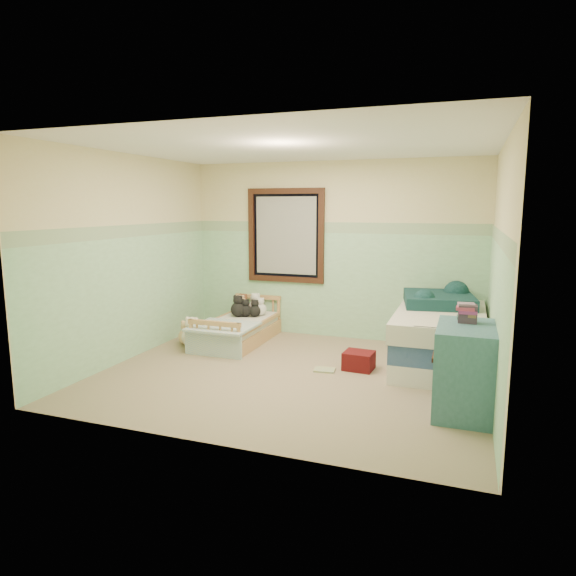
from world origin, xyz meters
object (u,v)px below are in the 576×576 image
(twin_bed_frame, at_px, (439,355))
(red_pillow, at_px, (359,361))
(toddler_bed_frame, at_px, (238,335))
(plush_floor_cream, at_px, (192,337))
(plush_floor_tan, at_px, (187,337))
(dresser, at_px, (464,369))
(floor_book, at_px, (325,370))

(twin_bed_frame, relative_size, red_pillow, 5.75)
(toddler_bed_frame, relative_size, plush_floor_cream, 5.17)
(plush_floor_tan, bearing_deg, toddler_bed_frame, 31.37)
(twin_bed_frame, xyz_separation_m, red_pillow, (-0.86, -0.54, -0.01))
(plush_floor_tan, relative_size, dresser, 0.28)
(dresser, bearing_deg, plush_floor_cream, 163.38)
(toddler_bed_frame, xyz_separation_m, floor_book, (1.47, -0.81, -0.08))
(plush_floor_cream, xyz_separation_m, floor_book, (1.93, -0.33, -0.13))
(toddler_bed_frame, xyz_separation_m, plush_floor_cream, (-0.45, -0.48, 0.05))
(plush_floor_cream, bearing_deg, dresser, -16.62)
(toddler_bed_frame, xyz_separation_m, twin_bed_frame, (2.69, -0.08, 0.02))
(floor_book, bearing_deg, dresser, -30.65)
(plush_floor_cream, distance_m, floor_book, 1.96)
(toddler_bed_frame, xyz_separation_m, plush_floor_tan, (-0.61, -0.37, 0.02))
(plush_floor_cream, xyz_separation_m, plush_floor_tan, (-0.15, 0.11, -0.03))
(plush_floor_tan, height_order, red_pillow, plush_floor_tan)
(floor_book, bearing_deg, plush_floor_tan, 162.12)
(plush_floor_tan, distance_m, red_pillow, 2.45)
(toddler_bed_frame, relative_size, floor_book, 6.18)
(floor_book, bearing_deg, toddler_bed_frame, 145.25)
(red_pillow, distance_m, floor_book, 0.42)
(toddler_bed_frame, relative_size, dresser, 1.80)
(toddler_bed_frame, height_order, plush_floor_cream, plush_floor_cream)
(toddler_bed_frame, height_order, red_pillow, red_pillow)
(plush_floor_cream, bearing_deg, twin_bed_frame, 7.14)
(plush_floor_cream, relative_size, twin_bed_frame, 0.15)
(plush_floor_cream, relative_size, red_pillow, 0.85)
(plush_floor_cream, distance_m, plush_floor_tan, 0.19)
(plush_floor_cream, height_order, dresser, dresser)
(dresser, height_order, red_pillow, dresser)
(plush_floor_cream, height_order, twin_bed_frame, plush_floor_cream)
(twin_bed_frame, distance_m, dresser, 1.48)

